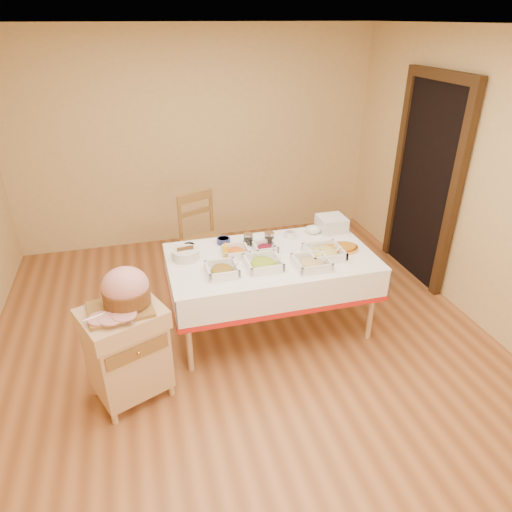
{
  "coord_description": "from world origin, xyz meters",
  "views": [
    {
      "loc": [
        -0.78,
        -3.12,
        2.64
      ],
      "look_at": [
        0.13,
        0.2,
        0.83
      ],
      "focal_mm": 32.0,
      "sensor_mm": 36.0,
      "label": 1
    }
  ],
  "objects_px": {
    "ham_on_board": "(125,291)",
    "mustard_bottle": "(226,251)",
    "preserve_jar_right": "(269,239)",
    "dining_chair": "(204,239)",
    "plate_stack": "(331,224)",
    "bread_basket": "(186,254)",
    "butcher_cart": "(127,349)",
    "preserve_jar_left": "(248,240)",
    "dining_table": "(271,272)",
    "brass_platter": "(341,248)"
  },
  "relations": [
    {
      "from": "dining_chair",
      "to": "ham_on_board",
      "type": "xyz_separation_m",
      "value": [
        -0.8,
        -1.54,
        0.41
      ]
    },
    {
      "from": "preserve_jar_right",
      "to": "bread_basket",
      "type": "xyz_separation_m",
      "value": [
        -0.79,
        -0.08,
        -0.01
      ]
    },
    {
      "from": "mustard_bottle",
      "to": "plate_stack",
      "type": "distance_m",
      "value": 1.18
    },
    {
      "from": "butcher_cart",
      "to": "plate_stack",
      "type": "height_order",
      "value": "plate_stack"
    },
    {
      "from": "brass_platter",
      "to": "plate_stack",
      "type": "bearing_deg",
      "value": 78.44
    },
    {
      "from": "dining_table",
      "to": "dining_chair",
      "type": "relative_size",
      "value": 1.81
    },
    {
      "from": "dining_table",
      "to": "bread_basket",
      "type": "height_order",
      "value": "bread_basket"
    },
    {
      "from": "ham_on_board",
      "to": "mustard_bottle",
      "type": "relative_size",
      "value": 2.88
    },
    {
      "from": "preserve_jar_right",
      "to": "bread_basket",
      "type": "distance_m",
      "value": 0.79
    },
    {
      "from": "ham_on_board",
      "to": "mustard_bottle",
      "type": "bearing_deg",
      "value": 35.1
    },
    {
      "from": "mustard_bottle",
      "to": "plate_stack",
      "type": "relative_size",
      "value": 0.63
    },
    {
      "from": "preserve_jar_right",
      "to": "mustard_bottle",
      "type": "distance_m",
      "value": 0.48
    },
    {
      "from": "dining_chair",
      "to": "plate_stack",
      "type": "relative_size",
      "value": 3.88
    },
    {
      "from": "butcher_cart",
      "to": "ham_on_board",
      "type": "xyz_separation_m",
      "value": [
        0.05,
        0.04,
        0.47
      ]
    },
    {
      "from": "butcher_cart",
      "to": "ham_on_board",
      "type": "bearing_deg",
      "value": 38.03
    },
    {
      "from": "preserve_jar_right",
      "to": "plate_stack",
      "type": "relative_size",
      "value": 0.45
    },
    {
      "from": "preserve_jar_right",
      "to": "plate_stack",
      "type": "bearing_deg",
      "value": 11.46
    },
    {
      "from": "dining_table",
      "to": "plate_stack",
      "type": "relative_size",
      "value": 7.01
    },
    {
      "from": "dining_table",
      "to": "bread_basket",
      "type": "relative_size",
      "value": 7.6
    },
    {
      "from": "ham_on_board",
      "to": "preserve_jar_right",
      "type": "relative_size",
      "value": 3.98
    },
    {
      "from": "dining_table",
      "to": "preserve_jar_left",
      "type": "distance_m",
      "value": 0.37
    },
    {
      "from": "bread_basket",
      "to": "butcher_cart",
      "type": "bearing_deg",
      "value": -127.57
    },
    {
      "from": "preserve_jar_left",
      "to": "dining_table",
      "type": "bearing_deg",
      "value": -62.5
    },
    {
      "from": "plate_stack",
      "to": "mustard_bottle",
      "type": "bearing_deg",
      "value": -164.62
    },
    {
      "from": "preserve_jar_right",
      "to": "dining_chair",
      "type": "bearing_deg",
      "value": 122.85
    },
    {
      "from": "preserve_jar_left",
      "to": "plate_stack",
      "type": "relative_size",
      "value": 0.44
    },
    {
      "from": "mustard_bottle",
      "to": "bread_basket",
      "type": "relative_size",
      "value": 0.68
    },
    {
      "from": "dining_table",
      "to": "ham_on_board",
      "type": "relative_size",
      "value": 3.87
    },
    {
      "from": "plate_stack",
      "to": "preserve_jar_right",
      "type": "bearing_deg",
      "value": -168.54
    },
    {
      "from": "dining_table",
      "to": "ham_on_board",
      "type": "distance_m",
      "value": 1.4
    },
    {
      "from": "ham_on_board",
      "to": "preserve_jar_right",
      "type": "height_order",
      "value": "ham_on_board"
    },
    {
      "from": "bread_basket",
      "to": "plate_stack",
      "type": "xyz_separation_m",
      "value": [
        1.47,
        0.22,
        0.03
      ]
    },
    {
      "from": "dining_table",
      "to": "brass_platter",
      "type": "xyz_separation_m",
      "value": [
        0.65,
        -0.06,
        0.18
      ]
    },
    {
      "from": "plate_stack",
      "to": "dining_chair",
      "type": "bearing_deg",
      "value": 151.93
    },
    {
      "from": "butcher_cart",
      "to": "dining_chair",
      "type": "xyz_separation_m",
      "value": [
        0.85,
        1.58,
        0.07
      ]
    },
    {
      "from": "mustard_bottle",
      "to": "preserve_jar_left",
      "type": "bearing_deg",
      "value": 39.25
    },
    {
      "from": "butcher_cart",
      "to": "preserve_jar_right",
      "type": "bearing_deg",
      "value": 30.95
    },
    {
      "from": "preserve_jar_left",
      "to": "brass_platter",
      "type": "relative_size",
      "value": 0.36
    },
    {
      "from": "preserve_jar_right",
      "to": "brass_platter",
      "type": "relative_size",
      "value": 0.37
    },
    {
      "from": "bread_basket",
      "to": "brass_platter",
      "type": "distance_m",
      "value": 1.4
    },
    {
      "from": "dining_table",
      "to": "plate_stack",
      "type": "xyz_separation_m",
      "value": [
        0.74,
        0.37,
        0.23
      ]
    },
    {
      "from": "ham_on_board",
      "to": "mustard_bottle",
      "type": "distance_m",
      "value": 1.05
    },
    {
      "from": "ham_on_board",
      "to": "preserve_jar_left",
      "type": "bearing_deg",
      "value": 36.1
    },
    {
      "from": "mustard_bottle",
      "to": "butcher_cart",
      "type": "bearing_deg",
      "value": -144.74
    },
    {
      "from": "ham_on_board",
      "to": "dining_table",
      "type": "bearing_deg",
      "value": 23.45
    },
    {
      "from": "dining_chair",
      "to": "bread_basket",
      "type": "relative_size",
      "value": 4.21
    },
    {
      "from": "preserve_jar_right",
      "to": "mustard_bottle",
      "type": "bearing_deg",
      "value": -158.93
    },
    {
      "from": "dining_table",
      "to": "bread_basket",
      "type": "xyz_separation_m",
      "value": [
        -0.74,
        0.15,
        0.21
      ]
    },
    {
      "from": "ham_on_board",
      "to": "plate_stack",
      "type": "xyz_separation_m",
      "value": [
        1.99,
        0.91,
        -0.09
      ]
    },
    {
      "from": "dining_table",
      "to": "plate_stack",
      "type": "bearing_deg",
      "value": 26.57
    }
  ]
}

